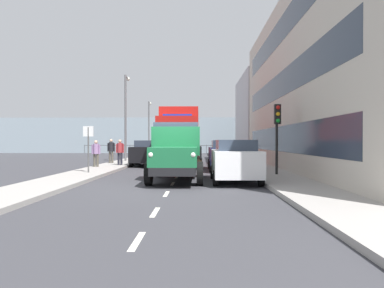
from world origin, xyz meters
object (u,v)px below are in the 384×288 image
object	(u,v)px
street_sign	(88,141)
lamp_post_promenade	(126,110)
pedestrian_with_bag	(96,151)
pedestrian_couple_b	(111,149)
truck_vintage_green	(176,153)
lamp_post_far	(149,123)
traffic_light_near	(277,124)
lorry_cargo_red	(180,135)
pedestrian_in_dark_coat	(120,150)
car_black_oppositeside_0	(147,153)
car_navy_kerbside_1	(224,155)
car_white_kerbside_near	(235,160)

from	to	relation	value
street_sign	lamp_post_promenade	bearing A→B (deg)	-88.17
pedestrian_with_bag	pedestrian_couple_b	bearing A→B (deg)	-89.73
truck_vintage_green	lamp_post_far	bearing A→B (deg)	-78.85
lamp_post_promenade	street_sign	size ratio (longest dim) A/B	2.96
traffic_light_near	lamp_post_far	world-z (taller)	lamp_post_far
lamp_post_promenade	pedestrian_couple_b	bearing A→B (deg)	80.58
lorry_cargo_red	street_sign	xyz separation A→B (m)	(4.08, 6.91, -0.39)
pedestrian_couple_b	traffic_light_near	bearing A→B (deg)	140.57
pedestrian_with_bag	lamp_post_far	size ratio (longest dim) A/B	0.27
pedestrian_in_dark_coat	traffic_light_near	xyz separation A→B (m)	(-8.64, 6.01, 1.37)
car_black_oppositeside_0	traffic_light_near	size ratio (longest dim) A/B	1.27
truck_vintage_green	lamp_post_far	xyz separation A→B (m)	(4.52, -22.91, 2.51)
truck_vintage_green	car_navy_kerbside_1	xyz separation A→B (m)	(-2.39, -5.29, -0.28)
lorry_cargo_red	street_sign	distance (m)	8.03
lamp_post_promenade	lamp_post_far	distance (m)	10.66
street_sign	pedestrian_with_bag	bearing A→B (deg)	-78.41
car_navy_kerbside_1	lorry_cargo_red	bearing A→B (deg)	-54.95
lamp_post_far	street_sign	distance (m)	20.71
car_white_kerbside_near	street_sign	size ratio (longest dim) A/B	1.74
car_navy_kerbside_1	street_sign	size ratio (longest dim) A/B	1.78
truck_vintage_green	car_white_kerbside_near	bearing A→B (deg)	173.26
car_white_kerbside_near	lamp_post_promenade	size ratio (longest dim) A/B	0.59
car_black_oppositeside_0	pedestrian_in_dark_coat	xyz separation A→B (m)	(1.54, 1.40, 0.20)
truck_vintage_green	traffic_light_near	world-z (taller)	traffic_light_near
truck_vintage_green	traffic_light_near	bearing A→B (deg)	-161.27
traffic_light_near	lorry_cargo_red	bearing A→B (deg)	-57.57
pedestrian_in_dark_coat	traffic_light_near	size ratio (longest dim) A/B	0.51
car_white_kerbside_near	traffic_light_near	distance (m)	3.21
lorry_cargo_red	lamp_post_far	size ratio (longest dim) A/B	1.40
car_black_oppositeside_0	traffic_light_near	world-z (taller)	traffic_light_near
pedestrian_in_dark_coat	traffic_light_near	distance (m)	10.62
lamp_post_far	pedestrian_with_bag	bearing A→B (deg)	87.70
pedestrian_couple_b	pedestrian_in_dark_coat	bearing A→B (deg)	118.71
truck_vintage_green	car_white_kerbside_near	distance (m)	2.42
lamp_post_far	traffic_light_near	bearing A→B (deg)	112.90
car_white_kerbside_near	lamp_post_promenade	bearing A→B (deg)	-60.33
traffic_light_near	lamp_post_far	xyz separation A→B (m)	(9.03, -21.38, 1.21)
street_sign	lorry_cargo_red	bearing A→B (deg)	-120.53
pedestrian_with_bag	pedestrian_couple_b	xyz separation A→B (m)	(0.02, -3.55, 0.06)
car_white_kerbside_near	pedestrian_with_bag	bearing A→B (deg)	-39.55
car_black_oppositeside_0	lamp_post_far	world-z (taller)	lamp_post_far
pedestrian_in_dark_coat	street_sign	size ratio (longest dim) A/B	0.72
pedestrian_with_bag	lamp_post_far	xyz separation A→B (m)	(-0.68, -16.93, 2.62)
truck_vintage_green	street_sign	size ratio (longest dim) A/B	2.51
truck_vintage_green	lamp_post_promenade	distance (m)	13.48
traffic_light_near	lamp_post_promenade	bearing A→B (deg)	-49.17
lorry_cargo_red	pedestrian_couple_b	xyz separation A→B (m)	(4.85, -0.32, -0.95)
truck_vintage_green	lamp_post_promenade	xyz separation A→B (m)	(4.76, -12.26, 2.93)
car_white_kerbside_near	pedestrian_couple_b	distance (m)	12.41
car_black_oppositeside_0	lamp_post_far	distance (m)	14.37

